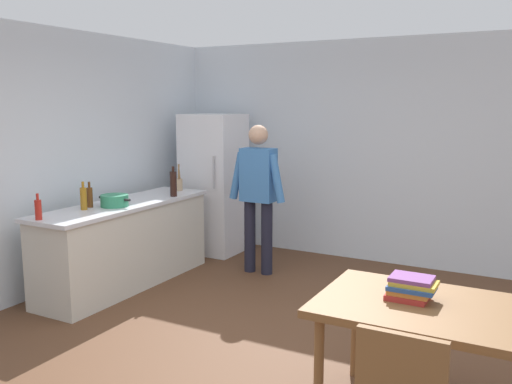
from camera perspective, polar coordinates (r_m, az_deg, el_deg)
The scene contains 14 objects.
ground_plane at distance 4.48m, azimuth -0.23°, elevation -16.47°, with size 14.00×14.00×0.00m, color brown.
wall_back at distance 6.84m, azimuth 11.91°, elevation 4.11°, with size 6.40×0.12×2.70m, color silver.
wall_left at distance 5.90m, azimuth -22.01°, elevation 2.83°, with size 0.12×5.60×2.70m, color silver.
kitchen_counter at distance 6.04m, azimuth -13.43°, elevation -5.27°, with size 0.64×2.20×0.90m.
refrigerator at distance 7.14m, azimuth -4.41°, elevation 0.86°, with size 0.70×0.67×1.80m.
person at distance 6.18m, azimuth 0.22°, elevation 0.30°, with size 0.70×0.22×1.70m.
dining_table at distance 3.52m, azimuth 18.18°, elevation -12.38°, with size 1.40×0.90×0.75m.
cooking_pot at distance 5.75m, azimuth -14.52°, elevation -0.87°, with size 0.40×0.28×0.12m.
utensil_jar at distance 6.63m, azimuth -8.12°, elevation 0.83°, with size 0.11×0.11×0.32m.
bottle_beer_brown at distance 5.76m, azimuth -16.93°, elevation -0.50°, with size 0.06×0.06×0.26m.
bottle_wine_dark at distance 6.22m, azimuth -8.60°, elevation 0.88°, with size 0.08×0.08×0.34m.
bottle_oil_amber at distance 5.65m, azimuth -17.52°, elevation -0.61°, with size 0.06×0.06×0.28m.
bottle_sauce_red at distance 5.30m, azimuth -21.73°, elevation -1.68°, with size 0.06×0.06×0.24m.
book_stack at distance 3.54m, azimuth 15.80°, elevation -9.60°, with size 0.29×0.22×0.14m.
Camera 1 is at (1.93, -3.54, 1.95)m, focal length 38.42 mm.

